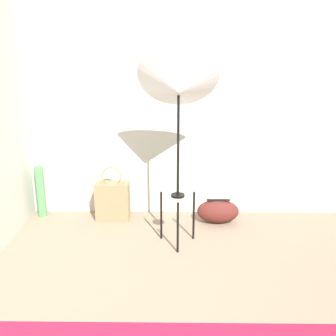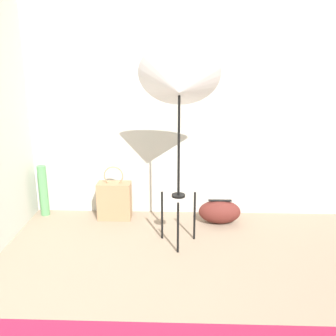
{
  "view_description": "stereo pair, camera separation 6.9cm",
  "coord_description": "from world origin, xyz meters",
  "px_view_note": "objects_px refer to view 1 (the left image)",
  "views": [
    {
      "loc": [
        0.27,
        -1.43,
        1.69
      ],
      "look_at": [
        0.23,
        1.56,
        0.78
      ],
      "focal_mm": 42.0,
      "sensor_mm": 36.0,
      "label": 1
    },
    {
      "loc": [
        0.34,
        -1.43,
        1.69
      ],
      "look_at": [
        0.23,
        1.56,
        0.78
      ],
      "focal_mm": 42.0,
      "sensor_mm": 36.0,
      "label": 2
    }
  ],
  "objects_px": {
    "photo_umbrella": "(179,85)",
    "duffel_bag": "(218,211)",
    "tote_bag": "(113,201)",
    "paper_roll": "(41,192)"
  },
  "relations": [
    {
      "from": "tote_bag",
      "to": "paper_roll",
      "type": "distance_m",
      "value": 0.76
    },
    {
      "from": "tote_bag",
      "to": "paper_roll",
      "type": "bearing_deg",
      "value": 175.18
    },
    {
      "from": "duffel_bag",
      "to": "paper_roll",
      "type": "height_order",
      "value": "paper_roll"
    },
    {
      "from": "duffel_bag",
      "to": "tote_bag",
      "type": "bearing_deg",
      "value": 176.05
    },
    {
      "from": "tote_bag",
      "to": "paper_roll",
      "type": "relative_size",
      "value": 1.04
    },
    {
      "from": "photo_umbrella",
      "to": "paper_roll",
      "type": "height_order",
      "value": "photo_umbrella"
    },
    {
      "from": "duffel_bag",
      "to": "photo_umbrella",
      "type": "bearing_deg",
      "value": -132.55
    },
    {
      "from": "duffel_bag",
      "to": "paper_roll",
      "type": "xyz_separation_m",
      "value": [
        -1.83,
        0.14,
        0.15
      ]
    },
    {
      "from": "photo_umbrella",
      "to": "duffel_bag",
      "type": "bearing_deg",
      "value": 47.45
    },
    {
      "from": "tote_bag",
      "to": "duffel_bag",
      "type": "xyz_separation_m",
      "value": [
        1.08,
        -0.07,
        -0.08
      ]
    }
  ]
}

